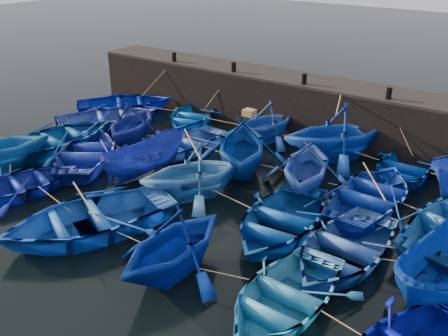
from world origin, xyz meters
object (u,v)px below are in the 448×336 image
Objects in this scene: boat_0 at (125,103)px; wooden_crate at (249,113)px; boat_8 at (185,143)px; boat_13 at (60,138)px.

wooden_crate is at bearing -154.68° from boat_0.
boat_13 is at bearing -140.92° from boat_8.
wooden_crate is (9.86, -2.61, 2.08)m from boat_0.
wooden_crate is (3.54, -0.19, 2.16)m from boat_8.
boat_0 is at bearing 165.17° from wooden_crate.
boat_0 is 6.78m from boat_8.
boat_0 is 0.93× the size of boat_13.
boat_13 reaches higher than boat_8.
boat_13 is 9.03m from wooden_crate.
boat_0 is at bearing -67.01° from boat_13.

